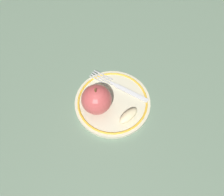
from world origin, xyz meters
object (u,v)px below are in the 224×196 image
plate (112,103)px  fork (120,87)px  apple_slice_front (128,116)px  apple_red_whole (97,100)px

plate → fork: 0.05m
apple_slice_front → apple_red_whole: bearing=116.6°
apple_red_whole → fork: apple_red_whole is taller
fork → apple_slice_front: bearing=132.5°
apple_slice_front → fork: apple_slice_front is taller
apple_red_whole → apple_slice_front: apple_red_whole is taller
apple_slice_front → fork: 0.10m
plate → apple_slice_front: bearing=-17.0°
apple_slice_front → plate: bearing=89.6°
apple_red_whole → fork: (0.02, 0.09, -0.04)m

